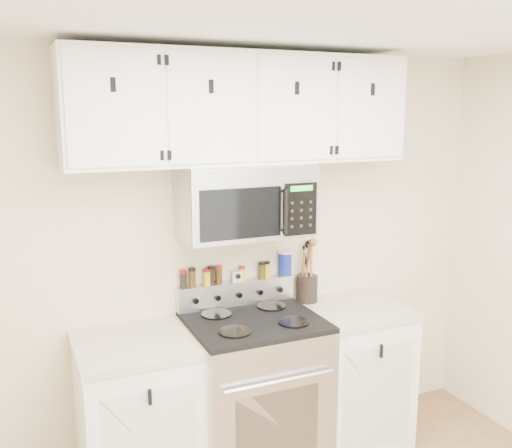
{
  "coord_description": "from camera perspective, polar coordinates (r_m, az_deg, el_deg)",
  "views": [
    {
      "loc": [
        -1.25,
        -1.46,
        2.13
      ],
      "look_at": [
        0.02,
        1.45,
        1.51
      ],
      "focal_mm": 40.0,
      "sensor_mm": 36.0,
      "label": 1
    }
  ],
  "objects": [
    {
      "name": "salt_canister",
      "position": [
        3.67,
        2.91,
        -3.95
      ],
      "size": [
        0.08,
        0.08,
        0.15
      ],
      "color": "navy",
      "rests_on": "range"
    },
    {
      "name": "base_cabinet_right",
      "position": [
        3.87,
        9.4,
        -14.57
      ],
      "size": [
        0.64,
        0.62,
        0.92
      ],
      "color": "white",
      "rests_on": "floor"
    },
    {
      "name": "range",
      "position": [
        3.55,
        -0.19,
        -16.48
      ],
      "size": [
        0.76,
        0.65,
        1.1
      ],
      "color": "#B7B7BA",
      "rests_on": "floor"
    },
    {
      "name": "spice_jar_5",
      "position": [
        3.56,
        -1.43,
        -4.94
      ],
      "size": [
        0.04,
        0.04,
        0.09
      ],
      "color": "yellow",
      "rests_on": "range"
    },
    {
      "name": "spice_jar_1",
      "position": [
        3.45,
        -6.4,
        -5.31
      ],
      "size": [
        0.04,
        0.04,
        0.12
      ],
      "color": "#462D11",
      "rests_on": "range"
    },
    {
      "name": "utensil_crock",
      "position": [
        3.73,
        5.12,
        -6.22
      ],
      "size": [
        0.14,
        0.14,
        0.4
      ],
      "color": "black",
      "rests_on": "base_cabinet_right"
    },
    {
      "name": "spice_jar_4",
      "position": [
        3.5,
        -3.75,
        -5.05
      ],
      "size": [
        0.04,
        0.04,
        0.11
      ],
      "color": "#3E2D0E",
      "rests_on": "range"
    },
    {
      "name": "microwave",
      "position": [
        3.3,
        -1.07,
        2.39
      ],
      "size": [
        0.76,
        0.44,
        0.42
      ],
      "color": "#9E9EA3",
      "rests_on": "back_wall"
    },
    {
      "name": "spice_jar_0",
      "position": [
        3.44,
        -7.29,
        -5.46
      ],
      "size": [
        0.04,
        0.04,
        0.11
      ],
      "color": "black",
      "rests_on": "range"
    },
    {
      "name": "upper_cabinets",
      "position": [
        3.28,
        -1.28,
        11.45
      ],
      "size": [
        2.0,
        0.35,
        0.62
      ],
      "color": "white",
      "rests_on": "back_wall"
    },
    {
      "name": "spice_jar_3",
      "position": [
        3.49,
        -4.49,
        -5.11
      ],
      "size": [
        0.04,
        0.04,
        0.11
      ],
      "color": "black",
      "rests_on": "range"
    },
    {
      "name": "back_wall",
      "position": [
        3.55,
        -2.24,
        -3.25
      ],
      "size": [
        3.5,
        0.01,
        2.5
      ],
      "primitive_type": "cube",
      "color": "beige",
      "rests_on": "floor"
    },
    {
      "name": "spice_jar_7",
      "position": [
        3.62,
        1.1,
        -4.54
      ],
      "size": [
        0.04,
        0.04,
        0.1
      ],
      "color": "gold",
      "rests_on": "range"
    },
    {
      "name": "base_cabinet_left",
      "position": [
        3.4,
        -11.68,
        -18.54
      ],
      "size": [
        0.64,
        0.62,
        0.92
      ],
      "color": "white",
      "rests_on": "floor"
    },
    {
      "name": "kitchen_timer",
      "position": [
        3.55,
        -1.95,
        -5.22
      ],
      "size": [
        0.06,
        0.06,
        0.06
      ],
      "primitive_type": "cube",
      "rotation": [
        0.0,
        0.0,
        -0.24
      ],
      "color": "silver",
      "rests_on": "range"
    },
    {
      "name": "spice_jar_2",
      "position": [
        3.48,
        -4.93,
        -5.28
      ],
      "size": [
        0.05,
        0.05,
        0.1
      ],
      "color": "gold",
      "rests_on": "range"
    },
    {
      "name": "spice_jar_6",
      "position": [
        3.61,
        0.59,
        -4.61
      ],
      "size": [
        0.04,
        0.04,
        0.1
      ],
      "color": "#42300F",
      "rests_on": "range"
    }
  ]
}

